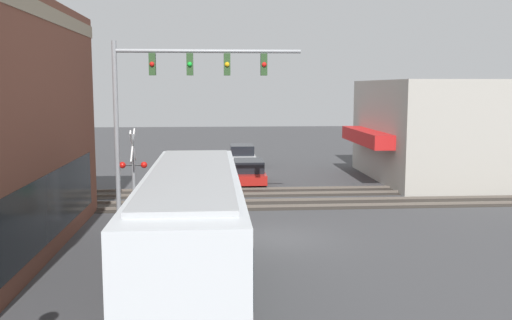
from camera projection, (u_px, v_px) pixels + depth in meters
ground_plane at (273, 238)px, 21.14m from camera, size 120.00×120.00×0.00m
shop_building at (455, 130)px, 34.44m from camera, size 11.03×11.07×5.97m
city_bus at (192, 223)px, 15.75m from camera, size 12.10×2.59×3.28m
traffic_signal_gantry at (175, 86)px, 23.63m from camera, size 0.42×7.79×7.44m
crossing_signal at (133, 165)px, 24.04m from camera, size 1.41×1.18×3.81m
rail_track_near at (260, 204)px, 27.07m from camera, size 2.60×60.00×0.15m
rail_track_far at (255, 192)px, 30.24m from camera, size 2.60×60.00×0.15m
parked_car_red at (249, 173)px, 32.74m from camera, size 4.28×1.82×1.43m
parked_car_white at (242, 156)px, 40.56m from camera, size 4.20×1.82×1.50m
pedestrian_at_crossing at (159, 192)px, 25.24m from camera, size 0.34×0.34×1.87m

